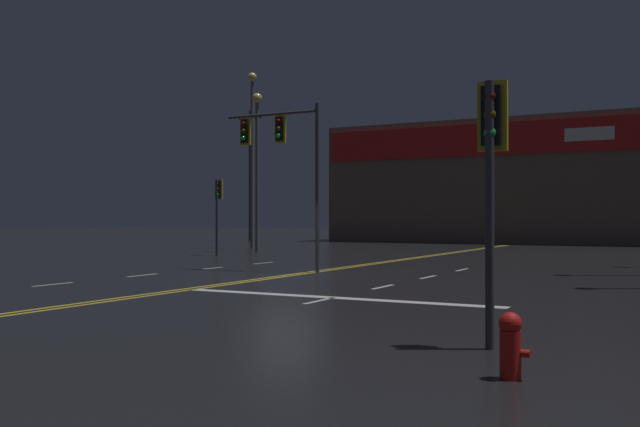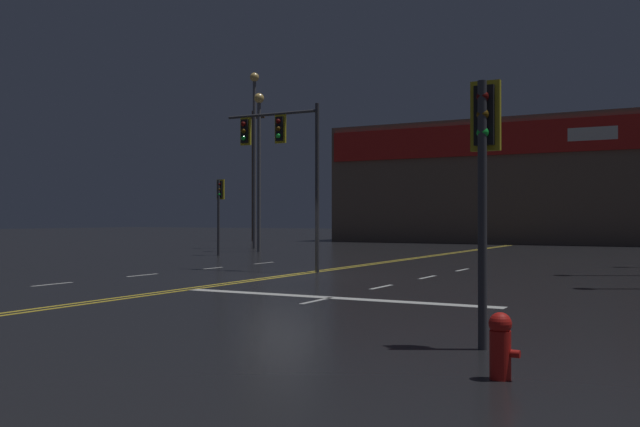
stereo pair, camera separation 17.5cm
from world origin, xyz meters
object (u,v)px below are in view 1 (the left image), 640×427
streetlight_near_right (252,138)px  fire_hydrant (511,344)px  streetlight_median_approach (257,149)px  traffic_signal_corner_southeast (491,151)px  traffic_signal_corner_northwest (218,200)px  traffic_signal_median (280,146)px

streetlight_near_right → fire_hydrant: 36.76m
streetlight_median_approach → fire_hydrant: streetlight_median_approach is taller
traffic_signal_corner_southeast → traffic_signal_corner_northwest: traffic_signal_corner_northwest is taller
traffic_signal_corner_southeast → streetlight_near_right: 34.58m
traffic_signal_median → fire_hydrant: (10.97, -13.14, -3.96)m
traffic_signal_median → streetlight_median_approach: bearing=126.1°
traffic_signal_corner_southeast → traffic_signal_corner_northwest: size_ratio=1.00×
streetlight_near_right → fire_hydrant: (22.27, -28.54, -6.38)m
traffic_signal_median → traffic_signal_corner_southeast: traffic_signal_median is taller
streetlight_near_right → fire_hydrant: size_ratio=14.27×
streetlight_near_right → traffic_signal_median: bearing=-53.7°
traffic_signal_median → fire_hydrant: 17.57m
fire_hydrant → streetlight_near_right: bearing=128.0°
traffic_signal_median → streetlight_median_approach: (-8.63, 11.84, 1.30)m
traffic_signal_corner_northwest → fire_hydrant: 28.24m
traffic_signal_corner_southeast → streetlight_median_approach: 30.03m
traffic_signal_median → streetlight_median_approach: 14.70m
traffic_signal_median → streetlight_near_right: size_ratio=0.53×
traffic_signal_corner_northwest → streetlight_median_approach: streetlight_median_approach is taller
streetlight_near_right → streetlight_median_approach: size_ratio=1.23×
streetlight_median_approach → fire_hydrant: bearing=-51.9°
traffic_signal_corner_southeast → streetlight_near_right: size_ratio=0.35×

